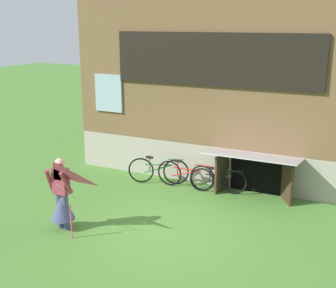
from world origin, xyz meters
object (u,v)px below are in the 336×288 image
at_px(bicycle_black, 218,180).
at_px(bicycle_green, 158,170).
at_px(kite, 55,182).
at_px(bicycle_red, 186,175).
at_px(person, 62,200).

distance_m(bicycle_black, bicycle_green, 1.73).
distance_m(kite, bicycle_red, 4.22).
distance_m(person, kite, 0.89).
bearing_deg(bicycle_green, kite, -112.60).
distance_m(person, bicycle_black, 4.20).
height_order(bicycle_red, bicycle_green, bicycle_green).
height_order(kite, bicycle_red, kite).
height_order(kite, bicycle_green, kite).
relative_size(person, bicycle_black, 1.07).
relative_size(person, kite, 0.98).
height_order(kite, bicycle_black, kite).
xyz_separation_m(kite, bicycle_black, (2.04, 4.01, -0.98)).
bearing_deg(bicycle_red, kite, -106.68).
bearing_deg(bicycle_black, person, -135.17).
bearing_deg(kite, bicycle_red, 74.02).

